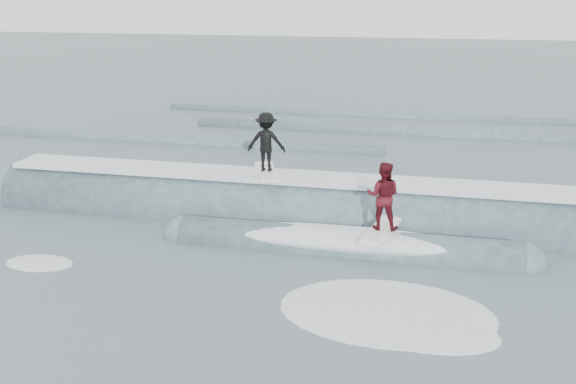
# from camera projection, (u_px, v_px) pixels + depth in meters

# --- Properties ---
(ground) EXTENTS (160.00, 160.00, 0.00)m
(ground) POSITION_uv_depth(u_px,v_px,m) (242.00, 302.00, 14.12)
(ground) COLOR #3E535A
(ground) RESTS_ON ground
(breaking_wave) EXTENTS (20.78, 4.02, 2.48)m
(breaking_wave) POSITION_uv_depth(u_px,v_px,m) (301.00, 220.00, 19.01)
(breaking_wave) COLOR #36515B
(breaking_wave) RESTS_ON ground
(surfer_black) EXTENTS (1.22, 2.07, 1.84)m
(surfer_black) POSITION_uv_depth(u_px,v_px,m) (266.00, 144.00, 18.87)
(surfer_black) COLOR white
(surfer_black) RESTS_ON ground
(surfer_red) EXTENTS (0.94, 2.07, 1.87)m
(surfer_red) POSITION_uv_depth(u_px,v_px,m) (383.00, 199.00, 16.30)
(surfer_red) COLOR white
(surfer_red) RESTS_ON ground
(whitewater) EXTENTS (11.62, 6.82, 0.10)m
(whitewater) POSITION_uv_depth(u_px,v_px,m) (326.00, 330.00, 12.98)
(whitewater) COLOR white
(whitewater) RESTS_ON ground
(far_swells) EXTENTS (34.44, 8.65, 0.80)m
(far_swells) POSITION_uv_depth(u_px,v_px,m) (319.00, 132.00, 30.82)
(far_swells) COLOR #36515B
(far_swells) RESTS_ON ground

